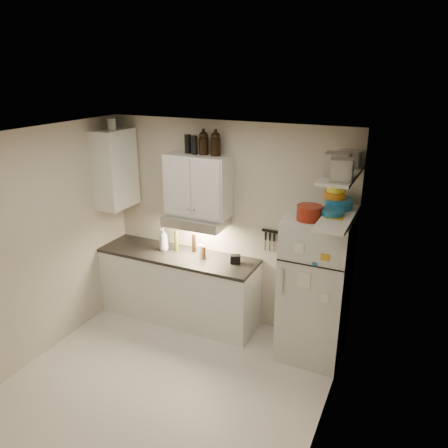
% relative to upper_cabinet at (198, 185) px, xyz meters
% --- Properties ---
extents(floor, '(3.20, 3.00, 0.02)m').
position_rel_upper_cabinet_xyz_m(floor, '(0.30, -1.33, -1.84)').
color(floor, silver).
rests_on(floor, ground).
extents(ceiling, '(3.20, 3.00, 0.02)m').
position_rel_upper_cabinet_xyz_m(ceiling, '(0.30, -1.33, 0.78)').
color(ceiling, silver).
rests_on(ceiling, ground).
extents(back_wall, '(3.20, 0.02, 2.60)m').
position_rel_upper_cabinet_xyz_m(back_wall, '(0.30, 0.18, -0.53)').
color(back_wall, '#BEB5A2').
rests_on(back_wall, ground).
extents(left_wall, '(0.02, 3.00, 2.60)m').
position_rel_upper_cabinet_xyz_m(left_wall, '(-1.31, -1.33, -0.53)').
color(left_wall, '#BEB5A2').
rests_on(left_wall, ground).
extents(right_wall, '(0.02, 3.00, 2.60)m').
position_rel_upper_cabinet_xyz_m(right_wall, '(1.91, -1.33, -0.53)').
color(right_wall, '#BEB5A2').
rests_on(right_wall, ground).
extents(base_cabinet, '(2.10, 0.60, 0.88)m').
position_rel_upper_cabinet_xyz_m(base_cabinet, '(-0.25, -0.14, -1.39)').
color(base_cabinet, white).
rests_on(base_cabinet, floor).
extents(countertop, '(2.10, 0.62, 0.04)m').
position_rel_upper_cabinet_xyz_m(countertop, '(-0.25, -0.14, -0.93)').
color(countertop, black).
rests_on(countertop, base_cabinet).
extents(upper_cabinet, '(0.80, 0.33, 0.75)m').
position_rel_upper_cabinet_xyz_m(upper_cabinet, '(0.00, 0.00, 0.00)').
color(upper_cabinet, white).
rests_on(upper_cabinet, back_wall).
extents(side_cabinet, '(0.33, 0.55, 1.00)m').
position_rel_upper_cabinet_xyz_m(side_cabinet, '(-1.14, -0.14, 0.12)').
color(side_cabinet, white).
rests_on(side_cabinet, left_wall).
extents(range_hood, '(0.76, 0.46, 0.12)m').
position_rel_upper_cabinet_xyz_m(range_hood, '(0.00, -0.06, -0.44)').
color(range_hood, silver).
rests_on(range_hood, back_wall).
extents(fridge, '(0.70, 0.68, 1.70)m').
position_rel_upper_cabinet_xyz_m(fridge, '(1.55, -0.18, -0.98)').
color(fridge, silver).
rests_on(fridge, floor).
extents(shelf_hi, '(0.30, 0.95, 0.03)m').
position_rel_upper_cabinet_xyz_m(shelf_hi, '(1.75, -0.31, 0.38)').
color(shelf_hi, white).
rests_on(shelf_hi, right_wall).
extents(shelf_lo, '(0.30, 0.95, 0.03)m').
position_rel_upper_cabinet_xyz_m(shelf_lo, '(1.75, -0.31, -0.07)').
color(shelf_lo, white).
rests_on(shelf_lo, right_wall).
extents(knife_strip, '(0.42, 0.02, 0.03)m').
position_rel_upper_cabinet_xyz_m(knife_strip, '(1.00, 0.15, -0.51)').
color(knife_strip, black).
rests_on(knife_strip, back_wall).
extents(dutch_oven, '(0.32, 0.32, 0.15)m').
position_rel_upper_cabinet_xyz_m(dutch_oven, '(1.46, -0.33, -0.05)').
color(dutch_oven, maroon).
rests_on(dutch_oven, fridge).
extents(book_stack, '(0.20, 0.24, 0.08)m').
position_rel_upper_cabinet_xyz_m(book_stack, '(1.73, -0.32, -0.09)').
color(book_stack, '#BF8F17').
rests_on(book_stack, fridge).
extents(spice_jar, '(0.08, 0.08, 0.11)m').
position_rel_upper_cabinet_xyz_m(spice_jar, '(1.63, -0.25, -0.07)').
color(spice_jar, silver).
rests_on(spice_jar, fridge).
extents(stock_pot, '(0.31, 0.31, 0.17)m').
position_rel_upper_cabinet_xyz_m(stock_pot, '(1.76, -0.00, 0.48)').
color(stock_pot, silver).
rests_on(stock_pot, shelf_hi).
extents(tin_a, '(0.24, 0.22, 0.22)m').
position_rel_upper_cabinet_xyz_m(tin_a, '(1.72, -0.46, 0.50)').
color(tin_a, '#AAAAAD').
rests_on(tin_a, shelf_hi).
extents(tin_b, '(0.24, 0.24, 0.20)m').
position_rel_upper_cabinet_xyz_m(tin_b, '(1.79, -0.61, 0.49)').
color(tin_b, '#AAAAAD').
rests_on(tin_b, shelf_hi).
extents(bowl_teal, '(0.29, 0.29, 0.11)m').
position_rel_upper_cabinet_xyz_m(bowl_teal, '(1.70, -0.05, 0.01)').
color(bowl_teal, '#186188').
rests_on(bowl_teal, shelf_lo).
extents(bowl_orange, '(0.23, 0.23, 0.07)m').
position_rel_upper_cabinet_xyz_m(bowl_orange, '(1.66, -0.07, 0.10)').
color(bowl_orange, '#C56F12').
rests_on(bowl_orange, bowl_teal).
extents(bowl_yellow, '(0.18, 0.18, 0.06)m').
position_rel_upper_cabinet_xyz_m(bowl_yellow, '(1.66, -0.07, 0.16)').
color(bowl_yellow, yellow).
rests_on(bowl_yellow, bowl_orange).
extents(plates, '(0.30, 0.30, 0.06)m').
position_rel_upper_cabinet_xyz_m(plates, '(1.69, -0.29, -0.02)').
color(plates, '#186188').
rests_on(plates, shelf_lo).
extents(growler_a, '(0.16, 0.16, 0.28)m').
position_rel_upper_cabinet_xyz_m(growler_a, '(0.06, 0.04, 0.52)').
color(growler_a, black).
rests_on(growler_a, upper_cabinet).
extents(growler_b, '(0.14, 0.14, 0.29)m').
position_rel_upper_cabinet_xyz_m(growler_b, '(0.22, 0.04, 0.52)').
color(growler_b, black).
rests_on(growler_b, upper_cabinet).
extents(thermos_a, '(0.09, 0.09, 0.22)m').
position_rel_upper_cabinet_xyz_m(thermos_a, '(-0.04, 0.01, 0.49)').
color(thermos_a, black).
rests_on(thermos_a, upper_cabinet).
extents(thermos_b, '(0.09, 0.09, 0.22)m').
position_rel_upper_cabinet_xyz_m(thermos_b, '(-0.15, 0.04, 0.49)').
color(thermos_b, black).
rests_on(thermos_b, upper_cabinet).
extents(side_jar, '(0.13, 0.13, 0.14)m').
position_rel_upper_cabinet_xyz_m(side_jar, '(-1.11, -0.16, 0.69)').
color(side_jar, silver).
rests_on(side_jar, side_cabinet).
extents(soap_bottle, '(0.15, 0.15, 0.34)m').
position_rel_upper_cabinet_xyz_m(soap_bottle, '(-0.48, -0.10, -0.73)').
color(soap_bottle, white).
rests_on(soap_bottle, countertop).
extents(pepper_mill, '(0.07, 0.07, 0.17)m').
position_rel_upper_cabinet_xyz_m(pepper_mill, '(0.12, -0.12, -0.82)').
color(pepper_mill, brown).
rests_on(pepper_mill, countertop).
extents(oil_bottle, '(0.07, 0.07, 0.28)m').
position_rel_upper_cabinet_xyz_m(oil_bottle, '(-0.32, -0.04, -0.77)').
color(oil_bottle, '#4C5916').
rests_on(oil_bottle, countertop).
extents(vinegar_bottle, '(0.06, 0.06, 0.24)m').
position_rel_upper_cabinet_xyz_m(vinegar_bottle, '(-0.09, 0.02, -0.78)').
color(vinegar_bottle, black).
rests_on(vinegar_bottle, countertop).
extents(clear_bottle, '(0.07, 0.07, 0.18)m').
position_rel_upper_cabinet_xyz_m(clear_bottle, '(0.08, -0.11, -0.82)').
color(clear_bottle, silver).
rests_on(clear_bottle, countertop).
extents(red_jar, '(0.09, 0.09, 0.15)m').
position_rel_upper_cabinet_xyz_m(red_jar, '(0.06, -0.05, -0.83)').
color(red_jar, maroon).
rests_on(red_jar, countertop).
extents(caddy, '(0.15, 0.13, 0.11)m').
position_rel_upper_cabinet_xyz_m(caddy, '(0.53, -0.07, -0.85)').
color(caddy, black).
rests_on(caddy, countertop).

